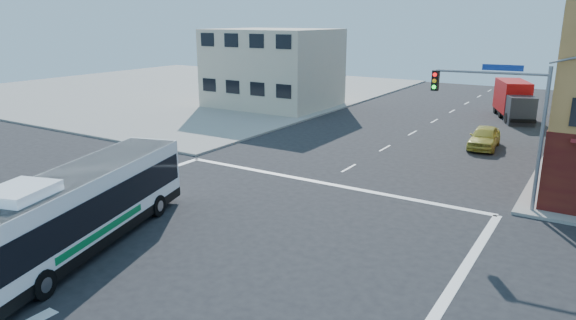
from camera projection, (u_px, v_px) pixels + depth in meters
The scene contains 7 objects.
ground at pixel (214, 242), 21.51m from camera, with size 120.00×120.00×0.00m, color black.
sidewalk_nw at pixel (182, 88), 67.98m from camera, with size 50.00×50.00×0.15m, color gray.
building_west at pixel (273, 68), 53.63m from camera, with size 12.06×10.06×8.00m.
signal_mast_ne at pixel (505, 108), 24.19m from camera, with size 7.91×1.13×8.07m.
transit_bus at pixel (81, 207), 20.60m from camera, with size 5.98×12.27×3.57m.
box_truck at pixel (514, 101), 47.45m from camera, with size 4.82×7.90×3.43m.
parked_car at pixel (484, 137), 36.94m from camera, with size 1.86×4.64×1.58m, color gold.
Camera 1 is at (13.15, -15.12, 9.08)m, focal length 32.00 mm.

